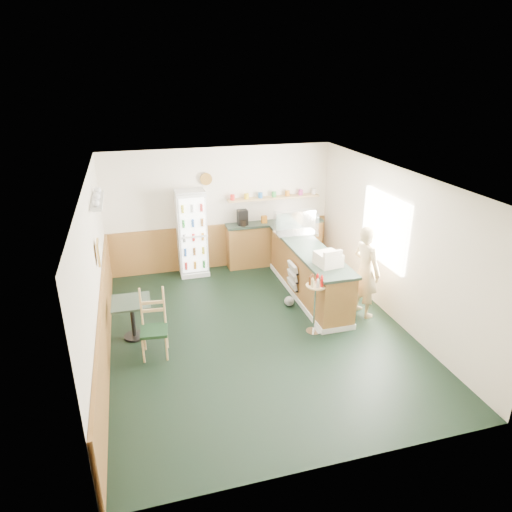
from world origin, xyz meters
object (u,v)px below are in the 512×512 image
object	(u,v)px
display_case	(296,224)
cafe_table	(132,312)
shopkeeper	(366,271)
condiment_stand	(315,296)
drinks_fridge	(192,233)
cafe_chair	(153,320)
cash_register	(328,259)

from	to	relation	value
display_case	cafe_table	world-z (taller)	display_case
shopkeeper	condiment_stand	distance (m)	1.18
cafe_table	condiment_stand	bearing A→B (deg)	-12.43
drinks_fridge	cafe_table	world-z (taller)	drinks_fridge
drinks_fridge	cafe_table	bearing A→B (deg)	-120.03
shopkeeper	cafe_chair	size ratio (longest dim) A/B	1.56
cafe_table	cafe_chair	bearing A→B (deg)	-59.60
display_case	condiment_stand	size ratio (longest dim) A/B	0.82
cash_register	shopkeeper	xyz separation A→B (m)	(0.70, -0.12, -0.26)
cash_register	cafe_chair	world-z (taller)	cash_register
condiment_stand	cafe_chair	size ratio (longest dim) A/B	0.94
drinks_fridge	display_case	world-z (taller)	drinks_fridge
cafe_chair	drinks_fridge	bearing A→B (deg)	75.69
drinks_fridge	shopkeeper	bearing A→B (deg)	-44.11
shopkeeper	display_case	bearing A→B (deg)	8.51
drinks_fridge	condiment_stand	bearing A→B (deg)	-61.67
cash_register	condiment_stand	bearing A→B (deg)	-138.84
condiment_stand	shopkeeper	bearing A→B (deg)	17.73
drinks_fridge	display_case	bearing A→B (deg)	-23.63
cash_register	condiment_stand	world-z (taller)	cash_register
shopkeeper	cafe_table	size ratio (longest dim) A/B	2.51
cash_register	condiment_stand	xyz separation A→B (m)	(-0.42, -0.48, -0.44)
cash_register	cafe_chair	size ratio (longest dim) A/B	0.38
drinks_fridge	condiment_stand	size ratio (longest dim) A/B	1.79
display_case	cafe_chair	bearing A→B (deg)	-147.11
shopkeeper	condiment_stand	world-z (taller)	shopkeeper
shopkeeper	cash_register	bearing A→B (deg)	66.77
condiment_stand	cafe_table	bearing A→B (deg)	167.57
display_case	cafe_table	bearing A→B (deg)	-156.73
condiment_stand	cafe_chair	distance (m)	2.68
shopkeeper	cafe_table	bearing A→B (deg)	72.65
display_case	shopkeeper	distance (m)	1.94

